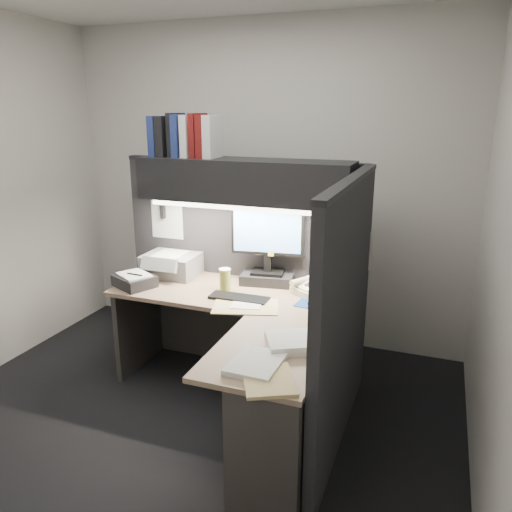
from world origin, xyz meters
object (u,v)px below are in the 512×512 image
coffee_cup (225,280)px  printer (173,264)px  notebook_stack (135,281)px  overhead_shelf (244,181)px  monitor (268,254)px  desk (245,372)px  telephone (309,288)px  keyboard (239,298)px

coffee_cup → printer: 0.57m
coffee_cup → notebook_stack: size_ratio=0.54×
overhead_shelf → coffee_cup: overhead_shelf is taller
monitor → printer: (-0.77, -0.06, -0.15)m
overhead_shelf → printer: bearing=179.1°
desk → notebook_stack: bearing=158.4°
overhead_shelf → notebook_stack: overhead_shelf is taller
overhead_shelf → telephone: (0.51, -0.04, -0.73)m
printer → keyboard: bearing=-26.1°
desk → notebook_stack: 1.16m
desk → notebook_stack: size_ratio=6.11×
notebook_stack → desk: bearing=-21.6°
keyboard → notebook_stack: bearing=-178.7°
coffee_cup → notebook_stack: coffee_cup is taller
desk → keyboard: bearing=116.3°
telephone → notebook_stack: notebook_stack is taller
monitor → notebook_stack: 1.00m
printer → notebook_stack: 0.37m
coffee_cup → notebook_stack: bearing=-165.9°
monitor → coffee_cup: (-0.24, -0.24, -0.16)m
keyboard → coffee_cup: size_ratio=2.76×
monitor → keyboard: (-0.07, -0.38, -0.22)m
telephone → notebook_stack: 1.28m
monitor → keyboard: monitor is taller
desk → keyboard: keyboard is taller
monitor → telephone: (0.35, -0.11, -0.19)m
printer → coffee_cup: bearing=-20.6°
keyboard → coffee_cup: bearing=139.6°
desk → monitor: 0.98m
telephone → coffee_cup: coffee_cup is taller
overhead_shelf → monitor: 0.57m
keyboard → printer: printer is taller
overhead_shelf → telephone: 0.89m
printer → desk: bearing=-40.9°
monitor → keyboard: bearing=-109.9°
notebook_stack → keyboard: bearing=1.9°
overhead_shelf → coffee_cup: size_ratio=10.41×
desk → keyboard: size_ratio=4.14×
desk → overhead_shelf: overhead_shelf is taller
monitor → printer: monitor is taller
telephone → coffee_cup: size_ratio=1.38×
keyboard → printer: 0.77m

